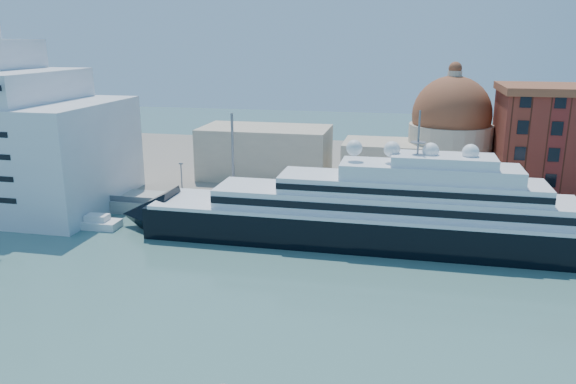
# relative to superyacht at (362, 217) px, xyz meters

# --- Properties ---
(ground) EXTENTS (400.00, 400.00, 0.00)m
(ground) POSITION_rel_superyacht_xyz_m (-6.03, -23.00, -4.66)
(ground) COLOR #3C6867
(ground) RESTS_ON ground
(quay) EXTENTS (180.00, 10.00, 2.50)m
(quay) POSITION_rel_superyacht_xyz_m (-6.03, 11.00, -3.41)
(quay) COLOR gray
(quay) RESTS_ON ground
(land) EXTENTS (260.00, 72.00, 2.00)m
(land) POSITION_rel_superyacht_xyz_m (-6.03, 52.00, -3.66)
(land) COLOR slate
(land) RESTS_ON ground
(quay_fence) EXTENTS (180.00, 0.10, 1.20)m
(quay_fence) POSITION_rel_superyacht_xyz_m (-6.03, 6.50, -1.56)
(quay_fence) COLOR slate
(quay_fence) RESTS_ON quay
(superyacht) EXTENTS (90.45, 12.54, 27.03)m
(superyacht) POSITION_rel_superyacht_xyz_m (0.00, 0.00, 0.00)
(superyacht) COLOR black
(superyacht) RESTS_ON ground
(service_barge) EXTENTS (12.41, 4.47, 2.76)m
(service_barge) POSITION_rel_superyacht_xyz_m (-50.51, -2.47, -3.87)
(service_barge) COLOR white
(service_barge) RESTS_ON ground
(church) EXTENTS (66.00, 18.00, 25.50)m
(church) POSITION_rel_superyacht_xyz_m (0.36, 34.72, 6.24)
(church) COLOR beige
(church) RESTS_ON land
(lamp_posts) EXTENTS (120.80, 2.40, 18.00)m
(lamp_posts) POSITION_rel_superyacht_xyz_m (-18.69, 9.27, 5.18)
(lamp_posts) COLOR slate
(lamp_posts) RESTS_ON quay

